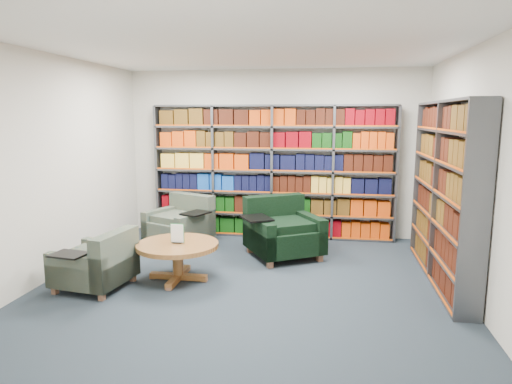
# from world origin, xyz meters

# --- Properties ---
(room_shell) EXTENTS (5.02, 5.02, 2.82)m
(room_shell) POSITION_xyz_m (0.00, 0.00, 1.40)
(room_shell) COLOR black
(room_shell) RESTS_ON ground
(bookshelf_back) EXTENTS (4.00, 0.28, 2.20)m
(bookshelf_back) POSITION_xyz_m (0.00, 2.34, 1.10)
(bookshelf_back) COLOR #47494F
(bookshelf_back) RESTS_ON ground
(bookshelf_right) EXTENTS (0.28, 2.50, 2.20)m
(bookshelf_right) POSITION_xyz_m (2.34, 0.60, 1.10)
(bookshelf_right) COLOR #47494F
(bookshelf_right) RESTS_ON ground
(chair_teal_left) EXTENTS (1.13, 1.11, 0.77)m
(chair_teal_left) POSITION_xyz_m (-1.38, 1.68, 0.31)
(chair_teal_left) COLOR #072531
(chair_teal_left) RESTS_ON ground
(chair_green_right) EXTENTS (1.28, 1.28, 0.85)m
(chair_green_right) POSITION_xyz_m (0.26, 1.28, 0.34)
(chair_green_right) COLOR black
(chair_green_right) RESTS_ON ground
(chair_teal_front) EXTENTS (0.87, 0.97, 0.70)m
(chair_teal_front) POSITION_xyz_m (-1.73, -0.37, 0.28)
(chair_teal_front) COLOR #072531
(chair_teal_front) RESTS_ON ground
(coffee_table) EXTENTS (1.01, 1.01, 0.71)m
(coffee_table) POSITION_xyz_m (-0.89, 0.03, 0.38)
(coffee_table) COLOR olive
(coffee_table) RESTS_ON ground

